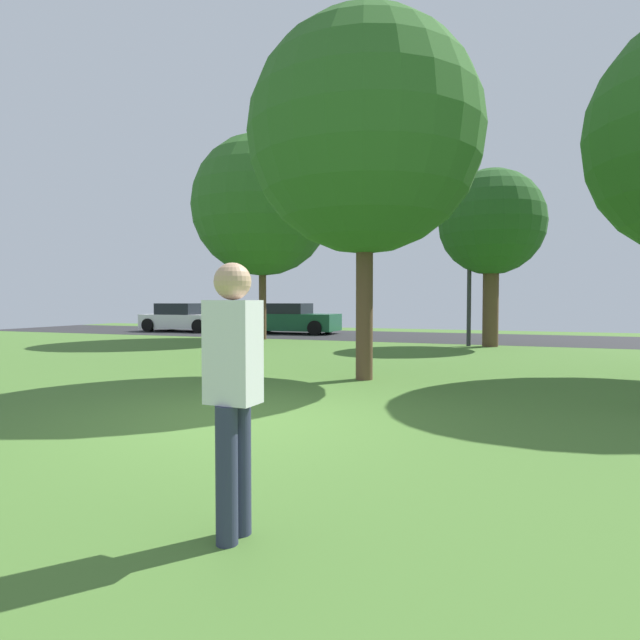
# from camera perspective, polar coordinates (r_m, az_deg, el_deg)

# --- Properties ---
(ground_plane) EXTENTS (44.00, 44.00, 0.00)m
(ground_plane) POSITION_cam_1_polar(r_m,az_deg,el_deg) (6.91, -8.43, -10.63)
(ground_plane) COLOR #47702D
(road_strip) EXTENTS (44.00, 6.40, 0.01)m
(road_strip) POSITION_cam_1_polar(r_m,az_deg,el_deg) (22.18, 12.18, -1.83)
(road_strip) COLOR #28282B
(road_strip) RESTS_ON ground_plane
(maple_tree_far) EXTENTS (4.46, 4.46, 6.87)m
(maple_tree_far) POSITION_cam_1_polar(r_m,az_deg,el_deg) (10.60, 4.88, 19.18)
(maple_tree_far) COLOR brown
(maple_tree_far) RESTS_ON ground_plane
(birch_tree_lone) EXTENTS (3.44, 3.44, 5.81)m
(birch_tree_lone) POSITION_cam_1_polar(r_m,az_deg,el_deg) (18.37, 18.09, 9.90)
(birch_tree_lone) COLOR brown
(birch_tree_lone) RESTS_ON ground_plane
(oak_tree_right) EXTENTS (5.43, 5.43, 7.90)m
(oak_tree_right) POSITION_cam_1_polar(r_m,az_deg,el_deg) (20.93, -6.28, 12.21)
(oak_tree_right) COLOR brown
(oak_tree_right) RESTS_ON ground_plane
(person_catcher) EXTENTS (0.33, 0.30, 1.76)m
(person_catcher) POSITION_cam_1_polar(r_m,az_deg,el_deg) (3.40, -9.38, -7.06)
(person_catcher) COLOR #2D334C
(person_catcher) RESTS_ON ground_plane
(parked_car_white) EXTENTS (4.09, 2.12, 1.37)m
(parked_car_white) POSITION_cam_1_polar(r_m,az_deg,el_deg) (26.67, -14.53, 0.16)
(parked_car_white) COLOR white
(parked_car_white) RESTS_ON ground_plane
(parked_car_green) EXTENTS (4.44, 1.94, 1.39)m
(parked_car_green) POSITION_cam_1_polar(r_m,az_deg,el_deg) (24.21, -3.35, 0.06)
(parked_car_green) COLOR #195633
(parked_car_green) RESTS_ON ground_plane
(street_lamp_post) EXTENTS (0.14, 0.14, 4.50)m
(street_lamp_post) POSITION_cam_1_polar(r_m,az_deg,el_deg) (18.16, 15.86, 4.36)
(street_lamp_post) COLOR #2D2D33
(street_lamp_post) RESTS_ON ground_plane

